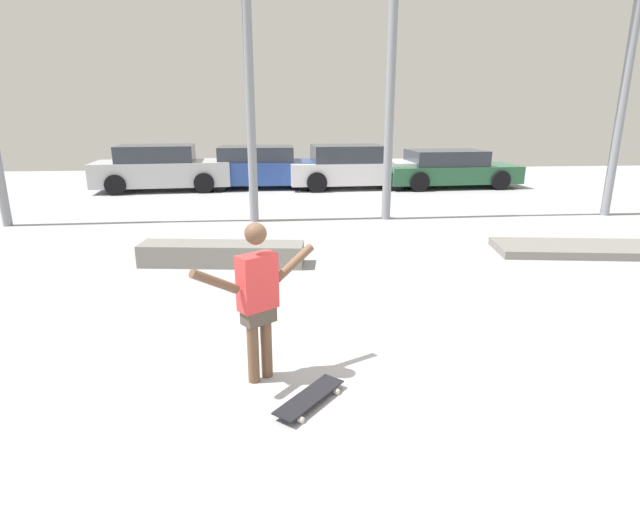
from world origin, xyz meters
TOP-DOWN VIEW (x-y plane):
  - ground_plane at (0.00, 0.00)m, footprint 36.00×36.00m
  - skateboarder at (-1.19, -0.10)m, footprint 1.09×0.82m
  - skateboard at (-0.76, -0.57)m, footprint 0.66×0.72m
  - grind_box at (-1.93, 3.65)m, footprint 2.72×0.88m
  - manual_pad at (4.47, 3.82)m, footprint 3.22×1.47m
  - canopy_support_left at (-4.27, 7.03)m, footprint 5.65×0.20m
  - canopy_support_right at (4.27, 7.03)m, footprint 5.65×0.20m
  - parked_car_silver at (-4.68, 12.13)m, footprint 4.35×2.22m
  - parked_car_blue at (-1.52, 12.39)m, footprint 4.39×1.91m
  - parked_car_white at (1.43, 12.10)m, footprint 4.19×2.08m
  - parked_car_green at (4.73, 12.02)m, footprint 4.47×2.17m

SIDE VIEW (x-z plane):
  - ground_plane at x=0.00m, z-range 0.00..0.00m
  - skateboard at x=-0.76m, z-range 0.03..0.10m
  - manual_pad at x=4.47m, z-range 0.00..0.14m
  - grind_box at x=-1.93m, z-range 0.00..0.36m
  - parked_car_green at x=4.73m, z-range -0.01..1.20m
  - parked_car_blue at x=-1.52m, z-range -0.02..1.33m
  - parked_car_white at x=1.43m, z-range -0.03..1.37m
  - parked_car_silver at x=-4.68m, z-range -0.02..1.40m
  - skateboarder at x=-1.19m, z-range 0.09..1.60m
  - canopy_support_left at x=-4.27m, z-range 0.65..6.35m
  - canopy_support_right at x=4.27m, z-range 0.65..6.35m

